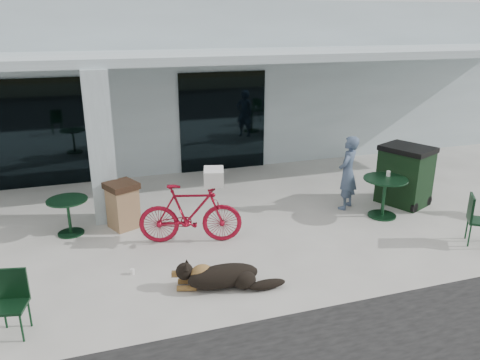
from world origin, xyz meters
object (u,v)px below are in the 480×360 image
object	(u,v)px
dog	(223,275)
trash_receptacle	(123,205)
cafe_table_far	(384,197)
cafe_table_near	(69,217)
cafe_chair_far_a	(480,221)
cafe_chair_near	(10,306)
wheeled_bin	(405,175)
bicycle	(190,214)
person	(348,173)

from	to	relation	value
dog	trash_receptacle	world-z (taller)	trash_receptacle
dog	cafe_table_far	size ratio (longest dim) A/B	1.44
cafe_table_near	cafe_chair_far_a	size ratio (longest dim) A/B	0.82
cafe_table_near	cafe_chair_near	world-z (taller)	cafe_chair_near
cafe_table_near	wheeled_bin	world-z (taller)	wheeled_bin
bicycle	dog	xyz separation A→B (m)	(0.14, -1.73, -0.36)
bicycle	cafe_table_far	size ratio (longest dim) A/B	2.10
bicycle	cafe_chair_near	distance (m)	3.48
cafe_table_near	cafe_chair_near	distance (m)	3.14
bicycle	person	bearing A→B (deg)	-65.80
bicycle	wheeled_bin	distance (m)	5.07
person	cafe_table_near	bearing A→B (deg)	-44.16
bicycle	cafe_chair_far_a	world-z (taller)	bicycle
trash_receptacle	wheeled_bin	distance (m)	6.23
person	trash_receptacle	bearing A→B (deg)	-45.11
cafe_table_far	trash_receptacle	size ratio (longest dim) A/B	0.96
bicycle	trash_receptacle	size ratio (longest dim) A/B	2.02
bicycle	cafe_table_near	world-z (taller)	bicycle
bicycle	cafe_chair_far_a	size ratio (longest dim) A/B	2.03
cafe_chair_near	cafe_table_far	xyz separation A→B (m)	(7.01, 1.95, -0.02)
cafe_chair_near	wheeled_bin	xyz separation A→B (m)	(7.89, 2.47, 0.22)
bicycle	trash_receptacle	world-z (taller)	bicycle
cafe_chair_near	bicycle	bearing A→B (deg)	46.80
cafe_table_near	cafe_chair_far_a	xyz separation A→B (m)	(7.30, -2.80, 0.11)
bicycle	cafe_table_far	distance (m)	4.17
dog	cafe_chair_near	bearing A→B (deg)	-159.26
dog	cafe_table_near	bearing A→B (deg)	145.36
dog	wheeled_bin	world-z (taller)	wheeled_bin
cafe_chair_near	person	xyz separation A→B (m)	(6.50, 2.62, 0.38)
person	cafe_table_far	bearing A→B (deg)	87.60
dog	cafe_table_far	bearing A→B (deg)	38.21
bicycle	wheeled_bin	xyz separation A→B (m)	(5.04, 0.47, 0.09)
bicycle	cafe_chair_near	size ratio (longest dim) A/B	2.15
bicycle	cafe_chair_near	bearing A→B (deg)	139.81
bicycle	cafe_chair_far_a	bearing A→B (deg)	-94.06
dog	cafe_chair_far_a	size ratio (longest dim) A/B	1.39
bicycle	dog	world-z (taller)	bicycle
trash_receptacle	wheeled_bin	world-z (taller)	wheeled_bin
cafe_table_near	cafe_chair_far_a	distance (m)	7.82
dog	person	bearing A→B (deg)	49.32
dog	trash_receptacle	distance (m)	3.10
bicycle	wheeled_bin	bearing A→B (deg)	-70.03
wheeled_bin	cafe_chair_near	bearing A→B (deg)	173.11
cafe_table_near	cafe_table_far	world-z (taller)	cafe_table_far
bicycle	trash_receptacle	distance (m)	1.58
dog	wheeled_bin	distance (m)	5.39
bicycle	cafe_table_far	xyz separation A→B (m)	(4.16, -0.06, -0.15)
cafe_chair_near	cafe_chair_far_a	world-z (taller)	cafe_chair_far_a
cafe_table_far	bicycle	bearing A→B (deg)	179.24
cafe_chair_near	trash_receptacle	size ratio (longest dim) A/B	0.94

